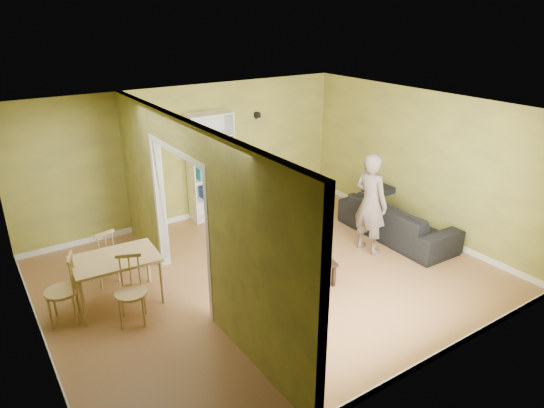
{
  "coord_description": "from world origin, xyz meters",
  "views": [
    {
      "loc": [
        -3.62,
        -5.54,
        3.89
      ],
      "look_at": [
        0.2,
        0.2,
        1.1
      ],
      "focal_mm": 32.0,
      "sensor_mm": 36.0,
      "label": 1
    }
  ],
  "objects_px": {
    "chair_left": "(61,289)",
    "chair_near": "(131,291)",
    "coffee_table": "(313,262)",
    "sofa": "(397,215)",
    "dining_table": "(115,263)",
    "bookshelf": "(210,166)",
    "person": "(371,195)",
    "chair_far": "(102,256)"
  },
  "relations": [
    {
      "from": "chair_left",
      "to": "chair_near",
      "type": "xyz_separation_m",
      "value": [
        0.75,
        -0.52,
        -0.01
      ]
    },
    {
      "from": "bookshelf",
      "to": "dining_table",
      "type": "height_order",
      "value": "bookshelf"
    },
    {
      "from": "sofa",
      "to": "coffee_table",
      "type": "height_order",
      "value": "sofa"
    },
    {
      "from": "dining_table",
      "to": "sofa",
      "type": "bearing_deg",
      "value": -7.88
    },
    {
      "from": "person",
      "to": "chair_near",
      "type": "height_order",
      "value": "person"
    },
    {
      "from": "bookshelf",
      "to": "coffee_table",
      "type": "distance_m",
      "value": 3.2
    },
    {
      "from": "sofa",
      "to": "coffee_table",
      "type": "distance_m",
      "value": 2.27
    },
    {
      "from": "chair_near",
      "to": "person",
      "type": "bearing_deg",
      "value": 19.31
    },
    {
      "from": "coffee_table",
      "to": "chair_near",
      "type": "distance_m",
      "value": 2.67
    },
    {
      "from": "coffee_table",
      "to": "sofa",
      "type": "bearing_deg",
      "value": 9.89
    },
    {
      "from": "person",
      "to": "coffee_table",
      "type": "bearing_deg",
      "value": 94.72
    },
    {
      "from": "sofa",
      "to": "bookshelf",
      "type": "relative_size",
      "value": 1.09
    },
    {
      "from": "dining_table",
      "to": "chair_near",
      "type": "xyz_separation_m",
      "value": [
        0.01,
        -0.55,
        -0.17
      ]
    },
    {
      "from": "sofa",
      "to": "chair_near",
      "type": "xyz_separation_m",
      "value": [
        -4.85,
        0.12,
        0.03
      ]
    },
    {
      "from": "person",
      "to": "chair_left",
      "type": "distance_m",
      "value": 4.89
    },
    {
      "from": "chair_left",
      "to": "chair_near",
      "type": "distance_m",
      "value": 0.92
    },
    {
      "from": "person",
      "to": "chair_near",
      "type": "bearing_deg",
      "value": 80.08
    },
    {
      "from": "chair_near",
      "to": "chair_far",
      "type": "relative_size",
      "value": 1.04
    },
    {
      "from": "sofa",
      "to": "chair_far",
      "type": "relative_size",
      "value": 2.54
    },
    {
      "from": "coffee_table",
      "to": "chair_near",
      "type": "xyz_separation_m",
      "value": [
        -2.61,
        0.51,
        0.14
      ]
    },
    {
      "from": "person",
      "to": "bookshelf",
      "type": "relative_size",
      "value": 0.98
    },
    {
      "from": "bookshelf",
      "to": "chair_near",
      "type": "xyz_separation_m",
      "value": [
        -2.5,
        -2.61,
        -0.58
      ]
    },
    {
      "from": "sofa",
      "to": "dining_table",
      "type": "height_order",
      "value": "sofa"
    },
    {
      "from": "coffee_table",
      "to": "chair_left",
      "type": "bearing_deg",
      "value": 162.93
    },
    {
      "from": "dining_table",
      "to": "chair_left",
      "type": "distance_m",
      "value": 0.76
    },
    {
      "from": "coffee_table",
      "to": "chair_far",
      "type": "height_order",
      "value": "chair_far"
    },
    {
      "from": "sofa",
      "to": "person",
      "type": "relative_size",
      "value": 1.12
    },
    {
      "from": "bookshelf",
      "to": "chair_far",
      "type": "relative_size",
      "value": 2.33
    },
    {
      "from": "dining_table",
      "to": "chair_far",
      "type": "xyz_separation_m",
      "value": [
        -0.01,
        0.67,
        -0.19
      ]
    },
    {
      "from": "bookshelf",
      "to": "coffee_table",
      "type": "bearing_deg",
      "value": -87.86
    },
    {
      "from": "sofa",
      "to": "chair_near",
      "type": "bearing_deg",
      "value": 89.99
    },
    {
      "from": "person",
      "to": "chair_near",
      "type": "relative_size",
      "value": 2.19
    },
    {
      "from": "coffee_table",
      "to": "chair_left",
      "type": "xyz_separation_m",
      "value": [
        -3.36,
        1.03,
        0.15
      ]
    },
    {
      "from": "sofa",
      "to": "chair_left",
      "type": "xyz_separation_m",
      "value": [
        -5.6,
        0.64,
        0.04
      ]
    },
    {
      "from": "person",
      "to": "coffee_table",
      "type": "height_order",
      "value": "person"
    },
    {
      "from": "bookshelf",
      "to": "coffee_table",
      "type": "xyz_separation_m",
      "value": [
        0.12,
        -3.12,
        -0.72
      ]
    },
    {
      "from": "chair_far",
      "to": "chair_left",
      "type": "bearing_deg",
      "value": 31.37
    },
    {
      "from": "person",
      "to": "chair_near",
      "type": "distance_m",
      "value": 4.09
    },
    {
      "from": "sofa",
      "to": "dining_table",
      "type": "xyz_separation_m",
      "value": [
        -4.86,
        0.67,
        0.2
      ]
    },
    {
      "from": "dining_table",
      "to": "chair_far",
      "type": "bearing_deg",
      "value": 91.09
    },
    {
      "from": "person",
      "to": "chair_far",
      "type": "height_order",
      "value": "person"
    },
    {
      "from": "bookshelf",
      "to": "dining_table",
      "type": "bearing_deg",
      "value": -140.68
    }
  ]
}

